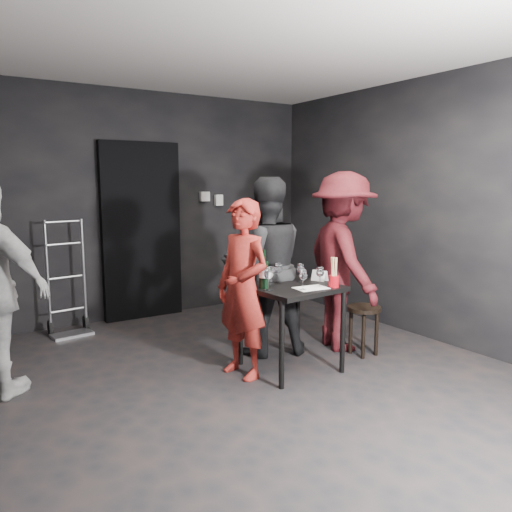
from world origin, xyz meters
TOP-DOWN VIEW (x-y plane):
  - floor at (0.00, 0.00)m, footprint 4.50×5.00m
  - ceiling at (0.00, 0.00)m, footprint 4.50×5.00m
  - wall_back at (0.00, 2.50)m, footprint 4.50×0.04m
  - wall_right at (2.25, 0.00)m, footprint 0.04×5.00m
  - doorway at (0.00, 2.44)m, footprint 0.95×0.10m
  - wallbox_upper at (0.85, 2.45)m, footprint 0.12×0.06m
  - wallbox_lower at (1.05, 2.45)m, footprint 0.10×0.06m
  - hand_truck at (-0.92, 2.20)m, footprint 0.41×0.35m
  - tasting_table at (0.50, 0.11)m, footprint 0.72×0.72m
  - stool at (1.30, 0.02)m, footprint 0.32×0.32m
  - server_red at (0.07, 0.20)m, footprint 0.47×0.61m
  - woman_black at (0.54, 0.57)m, footprint 1.02×0.75m
  - man_maroon at (1.26, 0.30)m, footprint 0.90×1.40m
  - tasting_mat at (0.57, -0.09)m, footprint 0.29×0.20m
  - wine_glass_a at (0.22, 0.04)m, footprint 0.10×0.10m
  - wine_glass_b at (0.34, 0.18)m, footprint 0.09×0.09m
  - wine_glass_c at (0.47, 0.25)m, footprint 0.09×0.09m
  - wine_glass_d at (0.47, -0.10)m, footprint 0.09×0.09m
  - wine_glass_e at (0.68, -0.07)m, footprint 0.08×0.08m
  - wine_glass_f at (0.65, 0.17)m, footprint 0.09×0.09m
  - wine_bottle at (0.24, 0.13)m, footprint 0.08×0.08m
  - breadstick_cup at (0.76, -0.15)m, footprint 0.09×0.09m
  - reserved_card at (0.81, 0.11)m, footprint 0.12×0.15m

SIDE VIEW (x-z plane):
  - floor at x=0.00m, z-range -0.01..0.01m
  - hand_truck at x=-0.92m, z-range -0.40..0.84m
  - stool at x=1.30m, z-range 0.13..0.60m
  - tasting_table at x=0.50m, z-range 0.28..1.03m
  - server_red at x=0.07m, z-range 0.00..1.50m
  - tasting_mat at x=0.57m, z-range 0.75..0.75m
  - reserved_card at x=0.81m, z-range 0.75..0.85m
  - wine_glass_f at x=0.65m, z-range 0.75..0.93m
  - wine_glass_e at x=0.68m, z-range 0.75..0.93m
  - wine_glass_b at x=0.34m, z-range 0.75..0.93m
  - wine_glass_d at x=0.47m, z-range 0.75..0.94m
  - wine_glass_c at x=0.47m, z-range 0.75..0.95m
  - wine_glass_a at x=0.22m, z-range 0.75..0.96m
  - breadstick_cup at x=0.76m, z-range 0.74..1.01m
  - wine_bottle at x=0.24m, z-range 0.71..1.04m
  - woman_black at x=0.54m, z-range 0.00..1.88m
  - man_maroon at x=1.26m, z-range 0.00..2.00m
  - doorway at x=0.00m, z-range 0.00..2.10m
  - wall_back at x=0.00m, z-range 0.00..2.70m
  - wall_right at x=2.25m, z-range 0.00..2.70m
  - wallbox_lower at x=1.05m, z-range 1.33..1.47m
  - wallbox_upper at x=0.85m, z-range 1.39..1.51m
  - ceiling at x=0.00m, z-range 2.69..2.71m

